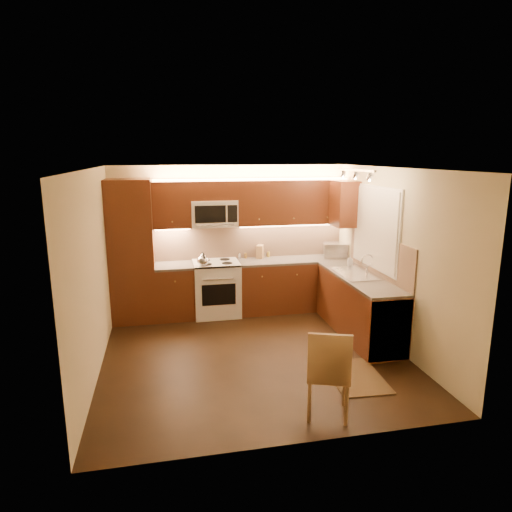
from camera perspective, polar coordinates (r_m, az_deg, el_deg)
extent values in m
cube|color=black|center=(6.30, -0.32, -12.33)|extent=(4.00, 4.00, 0.01)
cube|color=beige|center=(5.71, -0.36, 11.05)|extent=(4.00, 4.00, 0.01)
cube|color=#BEB38B|center=(7.80, -3.25, 2.25)|extent=(4.00, 0.01, 2.50)
cube|color=#BEB38B|center=(4.02, 5.37, -7.97)|extent=(4.00, 0.01, 2.50)
cube|color=#BEB38B|center=(5.83, -19.99, -2.12)|extent=(0.01, 4.00, 2.50)
cube|color=#BEB38B|center=(6.56, 17.05, -0.31)|extent=(0.01, 4.00, 2.50)
cube|color=#44260E|center=(7.46, -15.51, 0.54)|extent=(0.70, 0.60, 2.30)
cube|color=#44260E|center=(7.63, -10.23, -4.53)|extent=(0.62, 0.60, 0.86)
cube|color=#3C3836|center=(7.51, -10.36, -1.25)|extent=(0.62, 0.60, 0.04)
cube|color=#44260E|center=(7.93, 4.62, -3.70)|extent=(1.92, 0.60, 0.86)
cube|color=#3C3836|center=(7.81, 4.68, -0.53)|extent=(1.92, 0.60, 0.04)
cube|color=#44260E|center=(6.99, 12.87, -6.26)|extent=(0.60, 2.00, 0.86)
cube|color=#3C3836|center=(6.86, 13.05, -2.70)|extent=(0.60, 2.00, 0.04)
cube|color=silver|center=(6.40, 15.47, -8.21)|extent=(0.58, 0.60, 0.84)
cube|color=tan|center=(7.86, -0.71, 1.98)|extent=(3.30, 0.02, 0.60)
cube|color=tan|center=(6.91, 15.37, 0.01)|extent=(0.02, 2.00, 0.60)
cube|color=#44260E|center=(7.46, -10.70, 6.42)|extent=(0.62, 0.35, 0.75)
cube|color=#44260E|center=(7.77, 4.55, 6.84)|extent=(1.92, 0.35, 0.75)
cube|color=#44260E|center=(7.48, -5.43, 8.29)|extent=(0.76, 0.35, 0.31)
cube|color=#44260E|center=(7.63, 11.16, 6.54)|extent=(0.35, 0.50, 0.75)
cube|color=silver|center=(6.97, 14.97, 3.49)|extent=(0.03, 1.44, 1.24)
cube|color=silver|center=(6.96, 14.83, 3.49)|extent=(0.02, 1.36, 1.16)
cube|color=silver|center=(6.56, 12.54, 10.63)|extent=(0.04, 1.20, 0.03)
cube|color=silver|center=(8.04, 10.00, 0.77)|extent=(0.48, 0.40, 0.25)
cube|color=olive|center=(7.83, 0.52, 0.55)|extent=(0.16, 0.19, 0.23)
cylinder|color=silver|center=(7.79, -2.09, 0.00)|extent=(0.06, 0.06, 0.10)
cylinder|color=brown|center=(7.83, -1.32, 0.04)|extent=(0.06, 0.06, 0.09)
cylinder|color=silver|center=(7.92, 1.10, 0.15)|extent=(0.05, 0.05, 0.08)
cylinder|color=#A68F31|center=(7.93, 1.61, 0.20)|extent=(0.05, 0.05, 0.09)
imported|color=silver|center=(7.49, 11.85, -0.55)|extent=(0.08, 0.08, 0.16)
cube|color=black|center=(5.83, 12.54, -14.72)|extent=(0.67, 0.96, 0.01)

